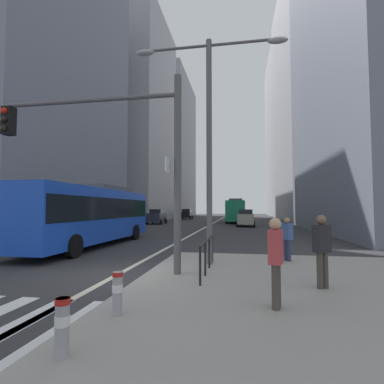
{
  "coord_description": "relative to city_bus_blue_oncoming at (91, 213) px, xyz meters",
  "views": [
    {
      "loc": [
        3.82,
        -8.5,
        2.08
      ],
      "look_at": [
        -2.84,
        30.78,
        4.32
      ],
      "focal_mm": 26.95,
      "sensor_mm": 36.0,
      "label": 1
    }
  ],
  "objects": [
    {
      "name": "office_tower_right_mid",
      "position": [
        21.29,
        38.5,
        19.51
      ],
      "size": [
        11.77,
        24.97,
        42.69
      ],
      "primitive_type": "cube",
      "color": "#9E9EA3",
      "rests_on": "ground"
    },
    {
      "name": "pedestrian_railing",
      "position": [
        7.09,
        -5.89,
        -1.0
      ],
      "size": [
        0.06,
        3.22,
        0.98
      ],
      "color": "black",
      "rests_on": "median_island"
    },
    {
      "name": "city_bus_blue_oncoming",
      "position": [
        0.0,
        0.0,
        0.0
      ],
      "size": [
        2.72,
        11.1,
        3.4
      ],
      "color": "blue",
      "rests_on": "ground"
    },
    {
      "name": "sedan_white_oncoming",
      "position": [
        -2.96,
        -0.98,
        -0.85
      ],
      "size": [
        2.06,
        4.31,
        1.94
      ],
      "color": "silver",
      "rests_on": "ground"
    },
    {
      "name": "car_oncoming_mid",
      "position": [
        -2.05,
        39.1,
        -0.84
      ],
      "size": [
        2.19,
        4.64,
        1.94
      ],
      "color": "black",
      "rests_on": "ground"
    },
    {
      "name": "car_receding_far",
      "position": [
        8.69,
        18.99,
        -0.85
      ],
      "size": [
        2.2,
        4.26,
        1.94
      ],
      "color": "#B2A899",
      "rests_on": "ground"
    },
    {
      "name": "office_tower_left_far",
      "position": [
        -11.71,
        57.9,
        16.01
      ],
      "size": [
        13.37,
        23.18,
        35.68
      ],
      "primitive_type": "cube",
      "color": "gray",
      "rests_on": "ground"
    },
    {
      "name": "office_tower_right_far",
      "position": [
        21.29,
        66.11,
        20.2
      ],
      "size": [
        10.5,
        25.47,
        44.07
      ],
      "primitive_type": "cube",
      "color": "#9E9EA3",
      "rests_on": "ground"
    },
    {
      "name": "lane_centre_line",
      "position": [
        4.29,
        23.79,
        -1.83
      ],
      "size": [
        0.2,
        80.0,
        0.01
      ],
      "primitive_type": "cube",
      "color": "beige",
      "rests_on": "ground"
    },
    {
      "name": "pedestrian_walking",
      "position": [
        8.78,
        -8.86,
        -0.71
      ],
      "size": [
        0.33,
        0.43,
        1.74
      ],
      "color": "#423D38",
      "rests_on": "median_island"
    },
    {
      "name": "office_tower_left_near",
      "position": [
        -11.71,
        9.9,
        15.73
      ],
      "size": [
        11.34,
        19.34,
        35.13
      ],
      "primitive_type": "cube",
      "color": "slate",
      "rests_on": "ground"
    },
    {
      "name": "bollard_front",
      "position": [
        5.8,
        -11.21,
        -1.26
      ],
      "size": [
        0.2,
        0.2,
        0.76
      ],
      "color": "#99999E",
      "rests_on": "median_island"
    },
    {
      "name": "bollard_left",
      "position": [
        5.88,
        -9.69,
        -1.26
      ],
      "size": [
        0.2,
        0.2,
        0.77
      ],
      "color": "#99999E",
      "rests_on": "median_island"
    },
    {
      "name": "street_lamp_post",
      "position": [
        7.03,
        -4.68,
        3.45
      ],
      "size": [
        5.5,
        0.32,
        8.0
      ],
      "color": "#56565B",
      "rests_on": "median_island"
    },
    {
      "name": "car_receding_near",
      "position": [
        7.74,
        46.06,
        -0.85
      ],
      "size": [
        2.08,
        4.51,
        1.94
      ],
      "color": "gold",
      "rests_on": "ground"
    },
    {
      "name": "car_oncoming_far",
      "position": [
        -2.88,
        22.16,
        -0.85
      ],
      "size": [
        2.19,
        4.3,
        1.94
      ],
      "color": "#232838",
      "rests_on": "ground"
    },
    {
      "name": "traffic_signal_gantry",
      "position": [
        4.2,
        -6.32,
        2.28
      ],
      "size": [
        6.14,
        0.65,
        6.0
      ],
      "color": "#515156",
      "rests_on": "median_island"
    },
    {
      "name": "ground_plane",
      "position": [
        4.29,
        13.79,
        -1.84
      ],
      "size": [
        160.0,
        160.0,
        0.0
      ],
      "primitive_type": "plane",
      "color": "#303033"
    },
    {
      "name": "median_island",
      "position": [
        9.79,
        -7.21,
        -1.76
      ],
      "size": [
        9.0,
        10.0,
        0.15
      ],
      "primitive_type": "cube",
      "color": "gray",
      "rests_on": "ground"
    },
    {
      "name": "office_tower_left_mid",
      "position": [
        -11.71,
        32.77,
        15.82
      ],
      "size": [
        13.96,
        17.21,
        35.32
      ],
      "primitive_type": "cube",
      "color": "#9E9EA3",
      "rests_on": "ground"
    },
    {
      "name": "city_bus_red_receding",
      "position": [
        7.48,
        28.36,
        0.0
      ],
      "size": [
        2.87,
        11.41,
        3.4
      ],
      "color": "#198456",
      "rests_on": "ground"
    },
    {
      "name": "pedestrian_waiting",
      "position": [
        10.05,
        -7.23,
        -0.7
      ],
      "size": [
        0.45,
        0.4,
        1.76
      ],
      "color": "#423D38",
      "rests_on": "median_island"
    },
    {
      "name": "pedestrian_far",
      "position": [
        9.78,
        -3.61,
        -0.81
      ],
      "size": [
        0.41,
        0.45,
        1.59
      ],
      "color": "#2D334C",
      "rests_on": "median_island"
    }
  ]
}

